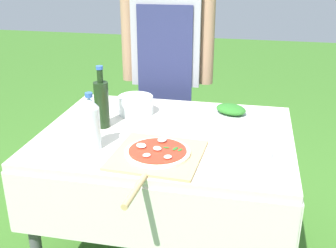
% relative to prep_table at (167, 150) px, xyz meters
% --- Properties ---
extents(prep_table, '(1.16, 0.91, 0.72)m').
position_rel_prep_table_xyz_m(prep_table, '(0.00, 0.00, 0.00)').
color(prep_table, beige).
rests_on(prep_table, ground).
extents(person_cook, '(0.56, 0.20, 1.49)m').
position_rel_prep_table_xyz_m(person_cook, '(-0.14, 0.70, 0.26)').
color(person_cook, '#4C4C51').
rests_on(person_cook, ground).
extents(pizza_on_peel, '(0.38, 0.58, 0.05)m').
position_rel_prep_table_xyz_m(pizza_on_peel, '(0.01, -0.26, 0.11)').
color(pizza_on_peel, tan).
rests_on(pizza_on_peel, prep_table).
extents(oil_bottle, '(0.07, 0.07, 0.30)m').
position_rel_prep_table_xyz_m(oil_bottle, '(-0.31, 0.00, 0.21)').
color(oil_bottle, black).
rests_on(oil_bottle, prep_table).
extents(water_bottle, '(0.08, 0.08, 0.25)m').
position_rel_prep_table_xyz_m(water_bottle, '(-0.27, -0.23, 0.21)').
color(water_bottle, silver).
rests_on(water_bottle, prep_table).
extents(herb_container, '(0.23, 0.21, 0.05)m').
position_rel_prep_table_xyz_m(herb_container, '(0.28, 0.28, 0.12)').
color(herb_container, silver).
rests_on(herb_container, prep_table).
extents(mixing_tub, '(0.18, 0.18, 0.09)m').
position_rel_prep_table_xyz_m(mixing_tub, '(-0.20, 0.20, 0.14)').
color(mixing_tub, silver).
rests_on(mixing_tub, prep_table).
extents(plate_stack, '(0.26, 0.26, 0.02)m').
position_rel_prep_table_xyz_m(plate_stack, '(0.35, -0.16, 0.11)').
color(plate_stack, white).
rests_on(plate_stack, prep_table).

